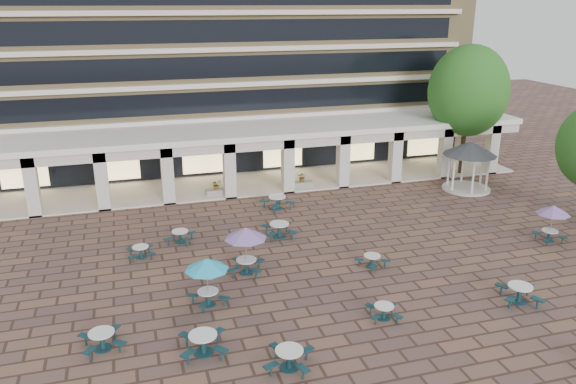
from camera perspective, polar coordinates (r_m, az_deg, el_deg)
name	(u,v)px	position (r m, az deg, el deg)	size (l,w,h in m)	color
ground	(316,270)	(29.11, 2.91, -7.91)	(120.00, 120.00, 0.00)	brown
apartment_building	(221,7)	(50.72, -6.82, 18.15)	(40.00, 15.50, 25.20)	tan
retail_arcade	(251,146)	(41.49, -3.76, 4.72)	(42.00, 6.60, 4.40)	white
picnic_table_0	(102,339)	(24.01, -18.37, -13.98)	(1.93, 1.93, 0.77)	#13323A
picnic_table_1	(289,357)	(21.84, 0.14, -16.42)	(2.21, 2.21, 0.80)	#13323A
picnic_table_2	(384,311)	(25.15, 9.71, -11.80)	(1.64, 1.64, 0.64)	#13323A
picnic_table_4	(207,266)	(25.34, -8.26, -7.46)	(1.98, 1.98, 2.29)	#13323A
picnic_table_5	(203,342)	(22.84, -8.62, -14.83)	(2.00, 2.00, 0.85)	#13323A
picnic_table_6	(246,235)	(27.94, -4.33, -4.37)	(2.15, 2.15, 2.48)	#13323A
picnic_table_7	(520,292)	(28.07, 22.47, -9.38)	(2.22, 2.22, 0.83)	#13323A
picnic_table_8	(141,251)	(31.24, -14.74, -5.81)	(1.55, 1.55, 0.65)	#13323A
picnic_table_9	(372,260)	(29.55, 8.54, -6.84)	(1.78, 1.78, 0.65)	#13323A
picnic_table_10	(279,229)	(32.74, -0.90, -3.76)	(1.94, 1.94, 0.85)	#13323A
picnic_table_11	(553,211)	(35.03, 25.34, -1.77)	(1.88, 1.88, 2.18)	#13323A
picnic_table_12	(180,235)	(32.64, -10.90, -4.36)	(1.94, 1.94, 0.71)	#13323A
picnic_table_13	(277,201)	(37.16, -1.10, -0.96)	(2.28, 2.28, 0.85)	#13323A
gazebo	(470,154)	(42.39, 17.97, 3.71)	(3.84, 3.84, 3.58)	beige
tree_east_c	(468,91)	(45.45, 17.85, 9.74)	(6.07, 6.07, 10.11)	#412C1A
planter_left	(216,190)	(39.87, -7.28, 0.23)	(1.50, 0.77, 1.22)	#9B9B96
planter_right	(302,182)	(41.27, 1.46, 1.03)	(1.50, 0.78, 1.23)	#9B9B96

